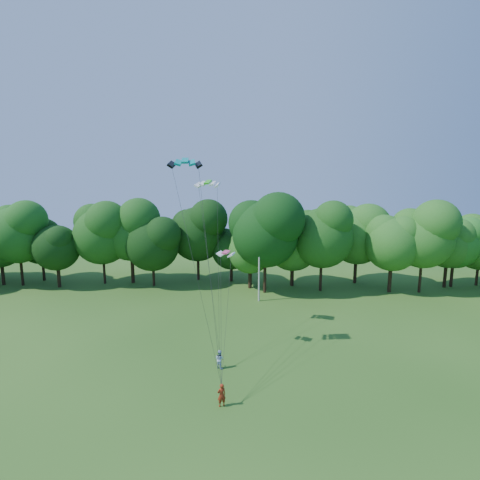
{
  "coord_description": "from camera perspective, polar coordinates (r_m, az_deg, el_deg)",
  "views": [
    {
      "loc": [
        2.86,
        -19.78,
        16.51
      ],
      "look_at": [
        1.11,
        13.0,
        10.94
      ],
      "focal_mm": 28.0,
      "sensor_mm": 36.0,
      "label": 1
    }
  ],
  "objects": [
    {
      "name": "kite_teal",
      "position": [
        33.45,
        -8.38,
        11.88
      ],
      "size": [
        3.03,
        1.67,
        0.58
      ],
      "rotation": [
        0.0,
        0.0,
        0.14
      ],
      "color": "#049494",
      "rests_on": "ground"
    },
    {
      "name": "tree_back_east",
      "position": [
        64.26,
        29.95,
        0.03
      ],
      "size": [
        7.96,
        7.96,
        11.58
      ],
      "color": "#302013",
      "rests_on": "ground"
    },
    {
      "name": "kite_green",
      "position": [
        39.1,
        -4.93,
        8.79
      ],
      "size": [
        2.74,
        1.66,
        0.47
      ],
      "rotation": [
        0.0,
        0.0,
        -0.21
      ],
      "color": "#31D01F",
      "rests_on": "ground"
    },
    {
      "name": "tree_back_center",
      "position": [
        52.6,
        3.9,
        1.78
      ],
      "size": [
        10.28,
        10.28,
        14.96
      ],
      "color": "#332313",
      "rests_on": "ground"
    },
    {
      "name": "utility_pole",
      "position": [
        49.8,
        2.92,
        -4.35
      ],
      "size": [
        1.75,
        0.22,
        8.77
      ],
      "rotation": [
        0.0,
        0.0,
        -0.0
      ],
      "color": "#B8B7AE",
      "rests_on": "ground"
    },
    {
      "name": "kite_flyer_right",
      "position": [
        34.24,
        -3.14,
        -17.67
      ],
      "size": [
        1.01,
        0.96,
        1.64
      ],
      "primitive_type": "imported",
      "rotation": [
        0.0,
        0.0,
        2.54
      ],
      "color": "#A1BEE0",
      "rests_on": "ground"
    },
    {
      "name": "kite_flyer_left",
      "position": [
        29.39,
        -2.83,
        -22.52
      ],
      "size": [
        0.76,
        0.67,
        1.76
      ],
      "primitive_type": "imported",
      "rotation": [
        0.0,
        0.0,
        3.61
      ],
      "color": "maroon",
      "rests_on": "ground"
    },
    {
      "name": "tree_back_west",
      "position": [
        65.36,
        -30.78,
        1.27
      ],
      "size": [
        9.41,
        9.41,
        13.69
      ],
      "color": "#311B13",
      "rests_on": "ground"
    },
    {
      "name": "kite_pink",
      "position": [
        35.07,
        -2.16,
        -1.86
      ],
      "size": [
        1.85,
        1.38,
        0.26
      ],
      "rotation": [
        0.0,
        0.0,
        -0.38
      ],
      "color": "#E84076",
      "rests_on": "ground"
    },
    {
      "name": "ground",
      "position": [
        25.92,
        -4.6,
        -29.97
      ],
      "size": [
        160.0,
        160.0,
        0.0
      ],
      "primitive_type": "plane",
      "color": "#235015",
      "rests_on": "ground"
    }
  ]
}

